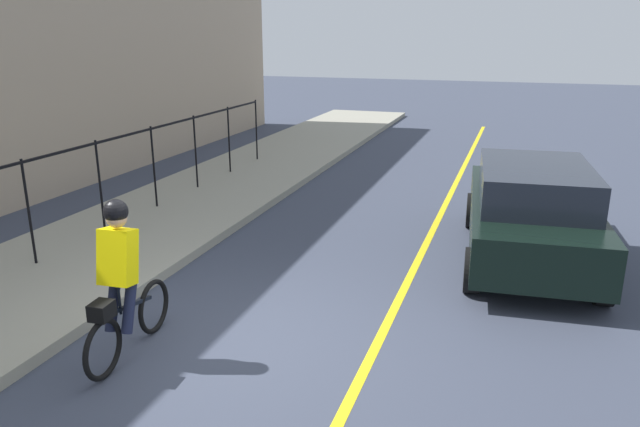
% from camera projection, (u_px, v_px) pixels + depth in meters
% --- Properties ---
extents(ground_plane, '(80.00, 80.00, 0.00)m').
position_uv_depth(ground_plane, '(234.00, 343.00, 7.06)').
color(ground_plane, '#383E4E').
extents(lane_line_centre, '(36.00, 0.12, 0.01)m').
position_uv_depth(lane_line_centre, '(366.00, 366.00, 6.57)').
color(lane_line_centre, yellow).
rests_on(lane_line_centre, ground).
extents(sidewalk, '(40.00, 3.20, 0.15)m').
position_uv_depth(sidewalk, '(5.00, 298.00, 8.07)').
color(sidewalk, gray).
rests_on(sidewalk, ground).
extents(iron_fence, '(16.22, 0.04, 1.60)m').
position_uv_depth(iron_fence, '(25.00, 189.00, 8.74)').
color(iron_fence, black).
rests_on(iron_fence, sidewalk).
extents(cyclist_lead, '(1.71, 0.38, 1.83)m').
position_uv_depth(cyclist_lead, '(121.00, 281.00, 6.51)').
color(cyclist_lead, black).
rests_on(cyclist_lead, ground).
extents(patrol_sedan, '(4.53, 2.22, 1.58)m').
position_uv_depth(patrol_sedan, '(531.00, 211.00, 9.35)').
color(patrol_sedan, black).
rests_on(patrol_sedan, ground).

